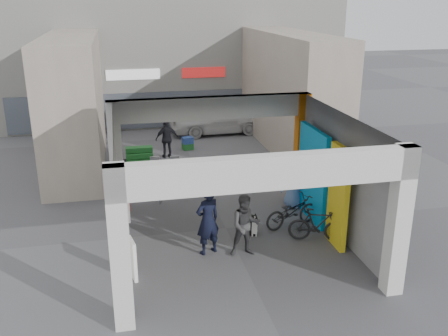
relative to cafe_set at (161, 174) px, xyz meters
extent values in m
plane|color=#535358|center=(1.47, -4.36, -0.29)|extent=(90.00, 90.00, 0.00)
cube|color=silver|center=(-1.53, -8.36, 1.46)|extent=(0.40, 0.40, 3.50)
cube|color=silver|center=(-1.53, -2.36, 1.46)|extent=(0.40, 0.40, 3.50)
cube|color=silver|center=(4.47, -8.36, 1.46)|extent=(0.40, 0.40, 3.50)
cube|color=#C4610B|center=(4.47, -2.36, 1.46)|extent=(0.40, 0.40, 3.50)
plane|color=silver|center=(-1.53, -5.36, 1.46)|extent=(0.00, 6.40, 6.40)
plane|color=#949499|center=(4.47, -5.36, 1.46)|extent=(0.00, 6.40, 6.40)
cube|color=#0D98DD|center=(4.17, -4.16, 1.11)|extent=(0.15, 2.00, 2.80)
cube|color=yellow|center=(4.17, -5.96, 1.11)|extent=(0.15, 1.00, 2.80)
plane|color=#AFAFAA|center=(1.47, -5.36, 3.21)|extent=(6.40, 6.40, 0.00)
cube|color=silver|center=(1.47, -2.31, 2.86)|extent=(6.40, 0.30, 0.70)
cube|color=silver|center=(1.47, -8.41, 2.86)|extent=(6.40, 0.30, 0.70)
cube|color=white|center=(1.47, -2.14, 2.81)|extent=(4.20, 0.05, 0.55)
cube|color=white|center=(1.47, 9.64, 3.71)|extent=(18.00, 4.00, 8.00)
cube|color=#515966|center=(1.47, 7.59, 0.71)|extent=(16.20, 0.06, 1.80)
cube|color=white|center=(-0.53, 7.60, 2.51)|extent=(2.60, 0.06, 0.50)
cube|color=red|center=(2.97, 7.60, 2.51)|extent=(2.20, 0.06, 0.50)
cube|color=#A49788|center=(-3.03, 3.14, 2.21)|extent=(2.00, 9.00, 5.00)
cube|color=#A49788|center=(5.97, 3.14, 2.21)|extent=(2.00, 9.00, 5.00)
cylinder|color=gray|center=(-0.23, -2.09, 0.20)|extent=(0.09, 0.09, 0.98)
cylinder|color=gray|center=(1.43, -2.01, 0.14)|extent=(0.09, 0.09, 0.85)
cylinder|color=gray|center=(2.97, -1.87, 0.12)|extent=(0.09, 0.09, 0.81)
cube|color=white|center=(-1.28, -6.51, 0.21)|extent=(0.19, 0.55, 1.00)
cube|color=red|center=(-1.24, -6.51, 0.26)|extent=(0.12, 0.39, 0.40)
cube|color=white|center=(-1.28, -3.13, 0.21)|extent=(0.09, 0.55, 1.00)
cube|color=red|center=(-1.24, -3.13, 0.26)|extent=(0.04, 0.39, 0.40)
cylinder|color=#B4B5BA|center=(0.11, -0.25, 0.04)|extent=(0.05, 0.05, 0.65)
cylinder|color=#B4B5BA|center=(0.11, -0.25, -0.28)|extent=(0.40, 0.40, 0.02)
cylinder|color=#B4B5BA|center=(0.11, -0.25, 0.36)|extent=(0.63, 0.63, 0.05)
cube|color=#B4B5BA|center=(-0.44, -0.43, -0.08)|extent=(0.34, 0.34, 0.41)
cube|color=#B4B5BA|center=(-0.44, -0.27, 0.32)|extent=(0.34, 0.05, 0.41)
cube|color=#B4B5BA|center=(0.56, 0.20, -0.08)|extent=(0.34, 0.34, 0.41)
cube|color=#B4B5BA|center=(0.56, 0.36, 0.32)|extent=(0.34, 0.05, 0.41)
cube|color=#B4B5BA|center=(-0.17, 0.29, -0.08)|extent=(0.34, 0.34, 0.41)
cube|color=#B4B5BA|center=(-0.17, 0.45, 0.32)|extent=(0.34, 0.05, 0.41)
cube|color=black|center=(-0.67, 1.62, -0.13)|extent=(1.25, 0.63, 0.31)
cube|color=#17531B|center=(-0.67, 1.46, 0.03)|extent=(1.04, 0.36, 0.19)
cube|color=#17531B|center=(-0.67, 1.62, 0.24)|extent=(1.04, 0.36, 0.19)
cube|color=#17531B|center=(-0.67, 1.77, 0.44)|extent=(1.04, 0.36, 0.19)
cube|color=#17531B|center=(1.53, 3.74, -0.15)|extent=(0.51, 0.43, 0.28)
cube|color=navy|center=(1.53, 3.74, 0.13)|extent=(0.51, 0.43, 0.28)
cube|color=black|center=(2.14, -4.85, -0.16)|extent=(0.25, 0.33, 0.25)
cube|color=black|center=(2.14, -4.98, 0.02)|extent=(0.20, 0.17, 0.37)
cube|color=white|center=(2.14, -5.07, -0.02)|extent=(0.15, 0.03, 0.35)
cylinder|color=white|center=(2.09, -5.05, -0.14)|extent=(0.05, 0.05, 0.29)
cylinder|color=white|center=(2.20, -5.05, -0.14)|extent=(0.05, 0.05, 0.29)
sphere|color=black|center=(2.14, -5.00, 0.25)|extent=(0.20, 0.20, 0.20)
cube|color=white|center=(2.14, -5.10, 0.23)|extent=(0.08, 0.12, 0.06)
cone|color=black|center=(2.09, -4.96, 0.34)|extent=(0.07, 0.07, 0.08)
cone|color=black|center=(2.19, -4.96, 0.34)|extent=(0.07, 0.07, 0.08)
imported|color=black|center=(0.70, -5.69, 0.65)|extent=(0.80, 0.68, 1.87)
imported|color=#3B3B3D|center=(1.64, -5.99, 0.55)|extent=(0.85, 0.69, 1.66)
imported|color=#5D7FB5|center=(3.91, -3.31, 0.50)|extent=(0.90, 0.75, 1.58)
imported|color=black|center=(0.54, 2.78, 0.53)|extent=(1.00, 0.52, 1.64)
imported|color=black|center=(3.39, -4.63, 0.18)|extent=(1.89, 1.12, 0.94)
imported|color=black|center=(3.77, -5.66, 0.20)|extent=(1.67, 0.95, 0.97)
imported|color=silver|center=(3.32, 6.17, 0.48)|extent=(4.52, 1.94, 1.52)
camera|label=1|loc=(-1.38, -17.26, 6.14)|focal=40.00mm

